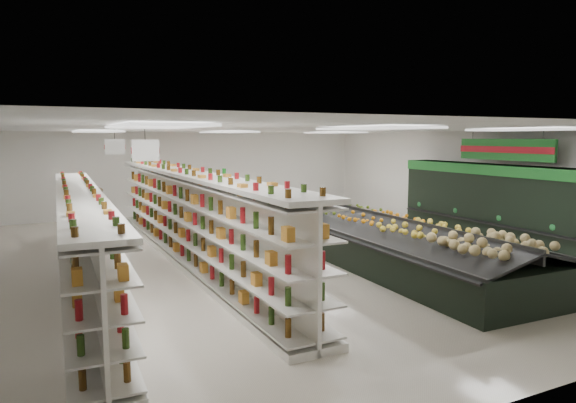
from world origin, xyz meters
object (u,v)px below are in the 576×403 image
gondola_center (189,220)px  soda_endcap (209,200)px  shopper_background (99,212)px  gondola_left (81,242)px  shopper_main (305,238)px  produce_island (400,244)px

gondola_center → soda_endcap: 5.04m
shopper_background → gondola_left: bearing=-161.2°
gondola_left → shopper_main: bearing=-16.4°
produce_island → shopper_main: size_ratio=4.74×
produce_island → shopper_main: 2.39m
soda_endcap → shopper_background: size_ratio=1.19×
produce_island → shopper_main: bearing=173.1°
gondola_center → produce_island: bearing=-33.2°
gondola_center → shopper_background: bearing=110.3°
gondola_center → shopper_background: (-1.61, 4.26, -0.25)m
produce_island → soda_endcap: soda_endcap is taller
shopper_main → shopper_background: shopper_main is taller
produce_island → shopper_background: bearing=129.9°
gondola_left → soda_endcap: 7.20m
soda_endcap → shopper_main: (-0.10, -7.08, -0.04)m
produce_island → soda_endcap: size_ratio=4.39×
shopper_main → shopper_background: 7.55m
gondola_left → shopper_background: bearing=82.0°
soda_endcap → gondola_left: bearing=-128.6°
gondola_left → soda_endcap: bearing=53.3°
soda_endcap → shopper_main: 7.08m
soda_endcap → shopper_background: 3.60m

